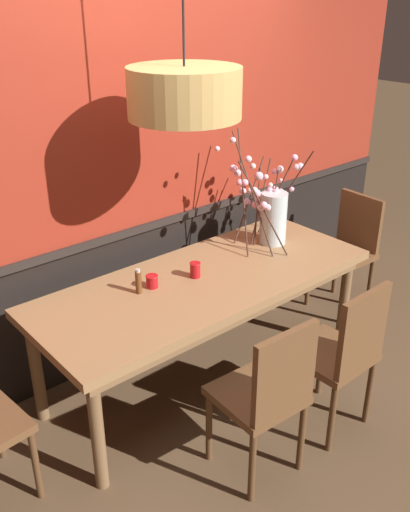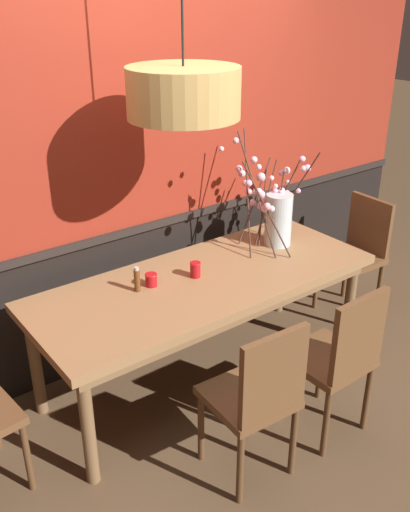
% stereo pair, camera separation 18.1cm
% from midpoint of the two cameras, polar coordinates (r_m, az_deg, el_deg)
% --- Properties ---
extents(ground_plane, '(24.00, 24.00, 0.00)m').
position_cam_midpoint_polar(ground_plane, '(3.85, 1.38, -12.03)').
color(ground_plane, brown).
extents(back_wall, '(4.85, 0.14, 2.80)m').
position_cam_midpoint_polar(back_wall, '(3.68, -4.46, 10.35)').
color(back_wall, black).
rests_on(back_wall, ground).
extents(dining_table, '(2.16, 0.85, 0.74)m').
position_cam_midpoint_polar(dining_table, '(3.49, 1.49, -3.41)').
color(dining_table, '#997047').
rests_on(dining_table, ground).
extents(chair_head_east_end, '(0.41, 0.42, 0.91)m').
position_cam_midpoint_polar(chair_head_east_end, '(4.52, 16.16, 0.62)').
color(chair_head_east_end, brown).
rests_on(chair_head_east_end, ground).
extents(chair_near_side_left, '(0.43, 0.43, 0.93)m').
position_cam_midpoint_polar(chair_near_side_left, '(2.90, 7.10, -13.66)').
color(chair_near_side_left, brown).
rests_on(chair_near_side_left, ground).
extents(chair_near_side_right, '(0.41, 0.42, 0.94)m').
position_cam_midpoint_polar(chair_near_side_right, '(3.24, 14.79, -9.64)').
color(chair_near_side_right, brown).
rests_on(chair_near_side_right, ground).
extents(vase_with_blossoms, '(0.72, 0.55, 0.79)m').
position_cam_midpoint_polar(vase_with_blossoms, '(3.86, 8.45, 4.08)').
color(vase_with_blossoms, silver).
rests_on(vase_with_blossoms, dining_table).
extents(candle_holder_nearer_center, '(0.07, 0.07, 0.10)m').
position_cam_midpoint_polar(candle_holder_nearer_center, '(3.44, 0.53, -1.38)').
color(candle_holder_nearer_center, red).
rests_on(candle_holder_nearer_center, dining_table).
extents(candle_holder_nearer_edge, '(0.08, 0.08, 0.08)m').
position_cam_midpoint_polar(candle_holder_nearer_edge, '(3.35, -3.87, -2.40)').
color(candle_holder_nearer_edge, red).
rests_on(candle_holder_nearer_edge, dining_table).
extents(condiment_bottle, '(0.04, 0.04, 0.15)m').
position_cam_midpoint_polar(condiment_bottle, '(3.28, -5.25, -2.41)').
color(condiment_bottle, brown).
rests_on(condiment_bottle, dining_table).
extents(pendant_lamp, '(0.59, 0.59, 1.07)m').
position_cam_midpoint_polar(pendant_lamp, '(3.01, -0.41, 16.03)').
color(pendant_lamp, tan).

